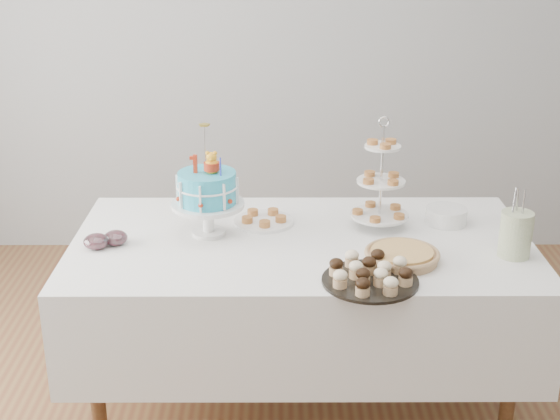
{
  "coord_description": "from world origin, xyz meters",
  "views": [
    {
      "loc": [
        -0.1,
        -2.69,
        2.06
      ],
      "look_at": [
        -0.09,
        0.3,
        0.9
      ],
      "focal_mm": 50.0,
      "sensor_mm": 36.0,
      "label": 1
    }
  ],
  "objects_px": {
    "jam_bowl_a": "(96,242)",
    "utensil_pitcher": "(516,232)",
    "pastry_plate": "(264,219)",
    "cupcake_tray": "(370,273)",
    "plate_stack": "(446,216)",
    "pie": "(402,255)",
    "birthday_cake": "(208,206)",
    "tiered_stand": "(381,182)",
    "jam_bowl_b": "(116,238)",
    "table": "(301,288)"
  },
  "relations": [
    {
      "from": "jam_bowl_a",
      "to": "utensil_pitcher",
      "type": "relative_size",
      "value": 0.37
    },
    {
      "from": "pastry_plate",
      "to": "utensil_pitcher",
      "type": "xyz_separation_m",
      "value": [
        1.0,
        -0.35,
        0.08
      ]
    },
    {
      "from": "cupcake_tray",
      "to": "plate_stack",
      "type": "distance_m",
      "value": 0.71
    },
    {
      "from": "pie",
      "to": "birthday_cake",
      "type": "bearing_deg",
      "value": 160.72
    },
    {
      "from": "pastry_plate",
      "to": "jam_bowl_a",
      "type": "relative_size",
      "value": 2.54
    },
    {
      "from": "pie",
      "to": "plate_stack",
      "type": "relative_size",
      "value": 1.64
    },
    {
      "from": "utensil_pitcher",
      "to": "tiered_stand",
      "type": "bearing_deg",
      "value": 141.88
    },
    {
      "from": "birthday_cake",
      "to": "jam_bowl_b",
      "type": "distance_m",
      "value": 0.4
    },
    {
      "from": "cupcake_tray",
      "to": "jam_bowl_b",
      "type": "xyz_separation_m",
      "value": [
        -1.01,
        0.36,
        -0.01
      ]
    },
    {
      "from": "birthday_cake",
      "to": "pie",
      "type": "relative_size",
      "value": 1.6
    },
    {
      "from": "birthday_cake",
      "to": "pastry_plate",
      "type": "height_order",
      "value": "birthday_cake"
    },
    {
      "from": "pastry_plate",
      "to": "table",
      "type": "bearing_deg",
      "value": -49.48
    },
    {
      "from": "pastry_plate",
      "to": "jam_bowl_b",
      "type": "bearing_deg",
      "value": -158.97
    },
    {
      "from": "birthday_cake",
      "to": "jam_bowl_a",
      "type": "height_order",
      "value": "birthday_cake"
    },
    {
      "from": "birthday_cake",
      "to": "jam_bowl_a",
      "type": "distance_m",
      "value": 0.48
    },
    {
      "from": "table",
      "to": "utensil_pitcher",
      "type": "distance_m",
      "value": 0.92
    },
    {
      "from": "cupcake_tray",
      "to": "plate_stack",
      "type": "xyz_separation_m",
      "value": [
        0.4,
        0.58,
        -0.0
      ]
    },
    {
      "from": "tiered_stand",
      "to": "pastry_plate",
      "type": "bearing_deg",
      "value": 174.94
    },
    {
      "from": "table",
      "to": "pastry_plate",
      "type": "height_order",
      "value": "pastry_plate"
    },
    {
      "from": "table",
      "to": "cupcake_tray",
      "type": "xyz_separation_m",
      "value": [
        0.24,
        -0.4,
        0.27
      ]
    },
    {
      "from": "plate_stack",
      "to": "pie",
      "type": "bearing_deg",
      "value": -122.54
    },
    {
      "from": "pie",
      "to": "pastry_plate",
      "type": "distance_m",
      "value": 0.68
    },
    {
      "from": "jam_bowl_b",
      "to": "utensil_pitcher",
      "type": "height_order",
      "value": "utensil_pitcher"
    },
    {
      "from": "table",
      "to": "birthday_cake",
      "type": "height_order",
      "value": "birthday_cake"
    },
    {
      "from": "table",
      "to": "jam_bowl_b",
      "type": "height_order",
      "value": "jam_bowl_b"
    },
    {
      "from": "cupcake_tray",
      "to": "birthday_cake",
      "type": "bearing_deg",
      "value": 144.16
    },
    {
      "from": "pie",
      "to": "jam_bowl_b",
      "type": "bearing_deg",
      "value": 171.62
    },
    {
      "from": "plate_stack",
      "to": "birthday_cake",
      "type": "bearing_deg",
      "value": -173.14
    },
    {
      "from": "table",
      "to": "plate_stack",
      "type": "height_order",
      "value": "plate_stack"
    },
    {
      "from": "tiered_stand",
      "to": "utensil_pitcher",
      "type": "xyz_separation_m",
      "value": [
        0.5,
        -0.31,
        -0.1
      ]
    },
    {
      "from": "table",
      "to": "cupcake_tray",
      "type": "relative_size",
      "value": 5.32
    },
    {
      "from": "jam_bowl_a",
      "to": "birthday_cake",
      "type": "bearing_deg",
      "value": 17.74
    },
    {
      "from": "pastry_plate",
      "to": "jam_bowl_b",
      "type": "relative_size",
      "value": 2.66
    },
    {
      "from": "cupcake_tray",
      "to": "jam_bowl_b",
      "type": "relative_size",
      "value": 3.62
    },
    {
      "from": "pie",
      "to": "plate_stack",
      "type": "distance_m",
      "value": 0.47
    },
    {
      "from": "pie",
      "to": "plate_stack",
      "type": "xyz_separation_m",
      "value": [
        0.25,
        0.4,
        0.01
      ]
    },
    {
      "from": "cupcake_tray",
      "to": "tiered_stand",
      "type": "xyz_separation_m",
      "value": [
        0.1,
        0.55,
        0.17
      ]
    },
    {
      "from": "pie",
      "to": "tiered_stand",
      "type": "height_order",
      "value": "tiered_stand"
    },
    {
      "from": "jam_bowl_a",
      "to": "cupcake_tray",
      "type": "bearing_deg",
      "value": -16.29
    },
    {
      "from": "birthday_cake",
      "to": "pastry_plate",
      "type": "relative_size",
      "value": 1.79
    },
    {
      "from": "jam_bowl_a",
      "to": "jam_bowl_b",
      "type": "xyz_separation_m",
      "value": [
        0.07,
        0.04,
        -0.0
      ]
    },
    {
      "from": "table",
      "to": "pastry_plate",
      "type": "xyz_separation_m",
      "value": [
        -0.16,
        0.19,
        0.24
      ]
    },
    {
      "from": "pie",
      "to": "tiered_stand",
      "type": "xyz_separation_m",
      "value": [
        -0.05,
        0.36,
        0.18
      ]
    },
    {
      "from": "pie",
      "to": "tiered_stand",
      "type": "distance_m",
      "value": 0.4
    },
    {
      "from": "cupcake_tray",
      "to": "utensil_pitcher",
      "type": "bearing_deg",
      "value": 21.56
    },
    {
      "from": "birthday_cake",
      "to": "cupcake_tray",
      "type": "xyz_separation_m",
      "value": [
        0.64,
        -0.46,
        -0.09
      ]
    },
    {
      "from": "cupcake_tray",
      "to": "jam_bowl_a",
      "type": "xyz_separation_m",
      "value": [
        -1.08,
        0.32,
        -0.01
      ]
    },
    {
      "from": "pastry_plate",
      "to": "jam_bowl_a",
      "type": "height_order",
      "value": "jam_bowl_a"
    },
    {
      "from": "tiered_stand",
      "to": "utensil_pitcher",
      "type": "relative_size",
      "value": 1.74
    },
    {
      "from": "table",
      "to": "pastry_plate",
      "type": "bearing_deg",
      "value": 130.52
    }
  ]
}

